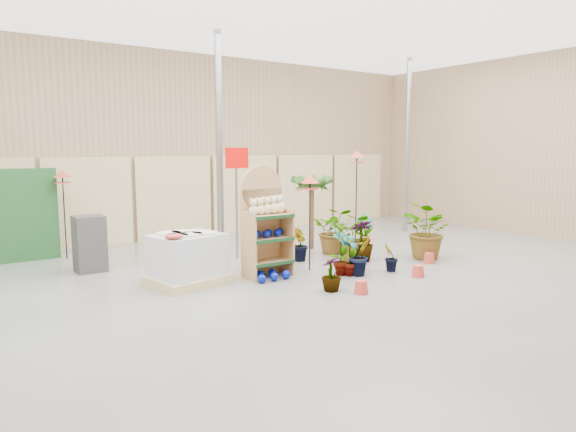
# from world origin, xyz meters

# --- Properties ---
(room) EXTENTS (15.20, 12.10, 4.70)m
(room) POSITION_xyz_m (0.00, 0.91, 2.21)
(room) COLOR slate
(room) RESTS_ON ground
(display_shelf) EXTENTS (0.80, 0.51, 1.89)m
(display_shelf) POSITION_xyz_m (-0.19, 1.52, 0.87)
(display_shelf) COLOR #A98053
(display_shelf) RESTS_ON ground
(teddy_bears) EXTENTS (0.71, 0.19, 0.31)m
(teddy_bears) POSITION_xyz_m (-0.16, 1.43, 1.20)
(teddy_bears) COLOR beige
(teddy_bears) RESTS_ON display_shelf
(gazing_balls_shelf) EXTENTS (0.70, 0.24, 0.13)m
(gazing_balls_shelf) POSITION_xyz_m (-0.19, 1.41, 0.75)
(gazing_balls_shelf) COLOR #051288
(gazing_balls_shelf) RESTS_ON display_shelf
(gazing_balls_floor) EXTENTS (0.63, 0.39, 0.15)m
(gazing_balls_floor) POSITION_xyz_m (-0.28, 1.16, 0.07)
(gazing_balls_floor) COLOR #051288
(gazing_balls_floor) RESTS_ON ground
(pallet_stack) EXTENTS (1.31, 1.16, 0.85)m
(pallet_stack) POSITION_xyz_m (-1.53, 1.72, 0.41)
(pallet_stack) COLOR tan
(pallet_stack) RESTS_ON ground
(charcoal_planters) EXTENTS (0.50, 0.50, 1.00)m
(charcoal_planters) POSITION_xyz_m (-2.60, 3.54, 0.50)
(charcoal_planters) COLOR #2C2C2C
(charcoal_planters) RESTS_ON ground
(trellis_stock) EXTENTS (2.00, 0.30, 1.80)m
(trellis_stock) POSITION_xyz_m (-3.80, 5.20, 0.90)
(trellis_stock) COLOR #1C4C21
(trellis_stock) RESTS_ON ground
(offer_sign) EXTENTS (0.50, 0.08, 2.20)m
(offer_sign) POSITION_xyz_m (0.10, 2.98, 1.57)
(offer_sign) COLOR gray
(offer_sign) RESTS_ON ground
(bird_table_front) EXTENTS (0.34, 0.34, 1.72)m
(bird_table_front) POSITION_xyz_m (0.66, 1.33, 1.59)
(bird_table_front) COLOR black
(bird_table_front) RESTS_ON ground
(bird_table_right) EXTENTS (0.34, 0.34, 2.14)m
(bird_table_right) POSITION_xyz_m (2.41, 2.05, 1.99)
(bird_table_right) COLOR black
(bird_table_right) RESTS_ON ground
(bird_table_back) EXTENTS (0.34, 0.34, 1.76)m
(bird_table_back) POSITION_xyz_m (-2.73, 4.88, 1.63)
(bird_table_back) COLOR black
(bird_table_back) RESTS_ON ground
(palm) EXTENTS (0.70, 0.70, 1.70)m
(palm) POSITION_xyz_m (1.92, 2.93, 1.45)
(palm) COLOR brown
(palm) RESTS_ON ground
(potted_plant_0) EXTENTS (0.52, 0.45, 0.83)m
(potted_plant_0) POSITION_xyz_m (0.88, 0.74, 0.41)
(potted_plant_0) COLOR #254D16
(potted_plant_0) RESTS_ON ground
(potted_plant_1) EXTENTS (0.43, 0.35, 0.73)m
(potted_plant_1) POSITION_xyz_m (1.16, 0.54, 0.37)
(potted_plant_1) COLOR #254D16
(potted_plant_1) RESTS_ON ground
(potted_plant_2) EXTENTS (1.04, 1.09, 0.94)m
(potted_plant_2) POSITION_xyz_m (1.91, 1.50, 0.47)
(potted_plant_2) COLOR #254D16
(potted_plant_2) RESTS_ON ground
(potted_plant_3) EXTENTS (0.56, 0.56, 0.81)m
(potted_plant_3) POSITION_xyz_m (1.96, 1.37, 0.40)
(potted_plant_3) COLOR #254D16
(potted_plant_3) RESTS_ON ground
(potted_plant_4) EXTENTS (0.47, 0.39, 0.77)m
(potted_plant_4) POSITION_xyz_m (2.87, 2.26, 0.39)
(potted_plant_4) COLOR #254D16
(potted_plant_4) RESTS_ON ground
(potted_plant_5) EXTENTS (0.45, 0.48, 0.69)m
(potted_plant_5) POSITION_xyz_m (0.96, 2.03, 0.34)
(potted_plant_5) COLOR #254D16
(potted_plant_5) RESTS_ON ground
(potted_plant_6) EXTENTS (1.15, 1.16, 0.97)m
(potted_plant_6) POSITION_xyz_m (2.01, 2.26, 0.49)
(potted_plant_6) COLOR #254D16
(potted_plant_6) RESTS_ON ground
(potted_plant_7) EXTENTS (0.34, 0.34, 0.54)m
(potted_plant_7) POSITION_xyz_m (0.12, 0.07, 0.27)
(potted_plant_7) COLOR #254D16
(potted_plant_7) RESTS_ON ground
(potted_plant_8) EXTENTS (0.49, 0.44, 0.78)m
(potted_plant_8) POSITION_xyz_m (0.98, 0.62, 0.39)
(potted_plant_8) COLOR #254D16
(potted_plant_8) RESTS_ON ground
(potted_plant_9) EXTENTS (0.31, 0.26, 0.52)m
(potted_plant_9) POSITION_xyz_m (1.78, 0.44, 0.26)
(potted_plant_9) COLOR #254D16
(potted_plant_9) RESTS_ON ground
(potted_plant_10) EXTENTS (1.05, 1.16, 1.14)m
(potted_plant_10) POSITION_xyz_m (3.18, 0.76, 0.57)
(potted_plant_10) COLOR #254D16
(potted_plant_10) RESTS_ON ground
(potted_plant_11) EXTENTS (0.41, 0.41, 0.56)m
(potted_plant_11) POSITION_xyz_m (1.06, 2.88, 0.28)
(potted_plant_11) COLOR #254D16
(potted_plant_11) RESTS_ON ground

